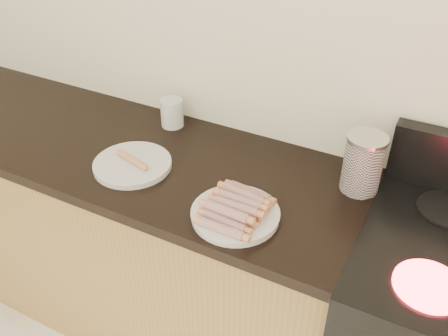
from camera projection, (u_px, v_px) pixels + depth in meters
The scene contains 11 objects.
wall_back at pixel (288, 37), 1.64m from camera, with size 4.00×0.04×2.60m, color silver.
cabinet_base at pixel (98, 226), 2.18m from camera, with size 2.20×0.59×0.86m, color olive.
counter_slab at pixel (80, 138), 1.92m from camera, with size 2.20×0.62×0.04m, color black.
burner_near_left at pixel (429, 286), 1.27m from camera, with size 0.18×0.18×0.01m, color #FF1E2D.
burner_far_left at pixel (447, 210), 1.51m from camera, with size 0.18×0.18×0.01m, color black.
main_plate at pixel (235, 215), 1.50m from camera, with size 0.27×0.27×0.02m, color white.
side_plate at pixel (132, 164), 1.72m from camera, with size 0.27×0.27×0.02m, color white.
hotdog_pile at pixel (235, 207), 1.48m from camera, with size 0.14×0.23×0.06m.
plain_sausages at pixel (132, 160), 1.71m from camera, with size 0.14×0.06×0.02m.
canister at pixel (363, 163), 1.57m from camera, with size 0.13×0.13×0.20m.
mug at pixel (172, 113), 1.93m from camera, with size 0.09×0.09×0.11m, color silver.
Camera 1 is at (0.55, 0.50, 1.89)m, focal length 40.00 mm.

